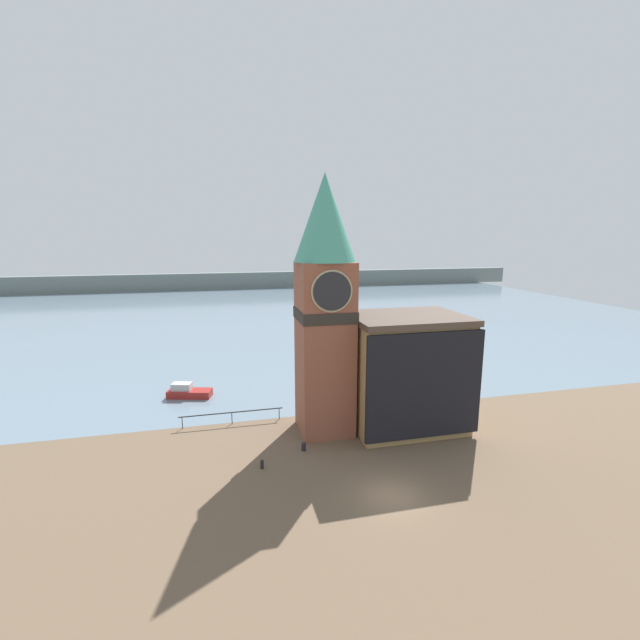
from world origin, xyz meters
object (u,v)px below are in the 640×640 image
object	(u,v)px
clock_tower	(325,301)
mooring_bollard_near	(262,464)
boat_near	(188,392)
mooring_bollard_far	(304,446)
pier_building	(406,371)

from	to	relation	value
clock_tower	mooring_bollard_near	xyz separation A→B (m)	(-5.80, -4.90, -10.74)
boat_near	mooring_bollard_near	bearing A→B (deg)	-53.98
clock_tower	mooring_bollard_far	world-z (taller)	clock_tower
mooring_bollard_far	pier_building	bearing A→B (deg)	14.50
pier_building	mooring_bollard_far	bearing A→B (deg)	-165.50
clock_tower	boat_near	size ratio (longest dim) A/B	4.54
mooring_bollard_far	mooring_bollard_near	bearing A→B (deg)	-151.41
boat_near	mooring_bollard_near	size ratio (longest dim) A/B	6.90
mooring_bollard_far	clock_tower	bearing A→B (deg)	51.61
clock_tower	boat_near	xyz separation A→B (m)	(-11.74, 10.63, -10.56)
clock_tower	mooring_bollard_near	bearing A→B (deg)	-139.79
boat_near	mooring_bollard_far	size ratio (longest dim) A/B	6.75
mooring_bollard_near	clock_tower	bearing A→B (deg)	40.21
pier_building	boat_near	bearing A→B (deg)	148.91
mooring_bollard_near	mooring_bollard_far	xyz separation A→B (m)	(3.37, 1.84, -0.00)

